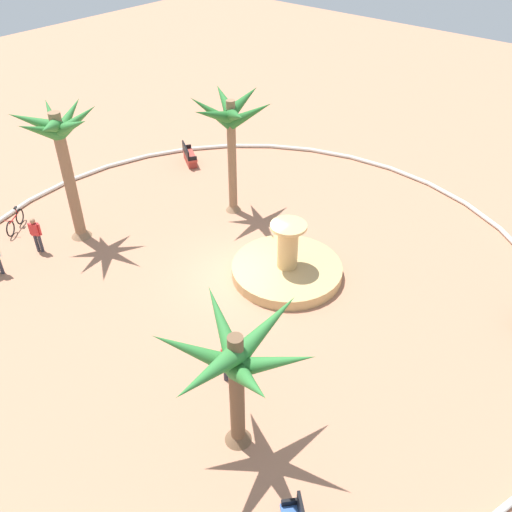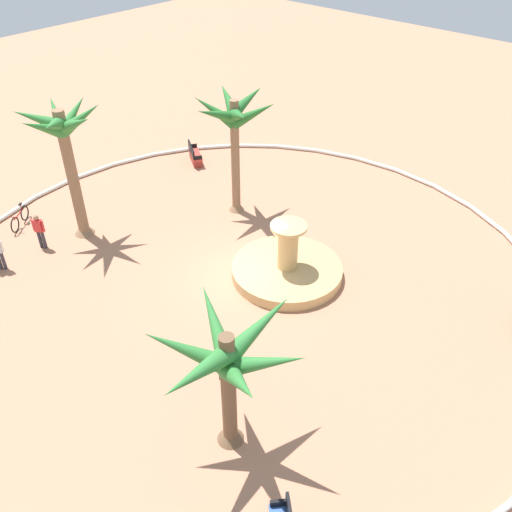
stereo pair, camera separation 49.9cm
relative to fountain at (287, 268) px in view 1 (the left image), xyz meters
name	(u,v)px [view 1 (the left image)]	position (x,y,z in m)	size (l,w,h in m)	color
ground_plane	(243,277)	(1.24, -1.25, -0.33)	(80.00, 80.00, 0.00)	tan
plaza_curb	(243,275)	(1.24, -1.25, -0.23)	(24.03, 24.03, 0.20)	silver
fountain	(287,268)	(0.00, 0.00, 0.00)	(4.41, 4.41, 2.39)	tan
palm_tree_near_fountain	(61,144)	(3.67, -8.58, 4.06)	(3.46, 3.47, 5.97)	#8E6B4C
palm_tree_by_curb	(230,123)	(-2.28, -4.96, 4.00)	(4.02, 3.69, 5.62)	#8E6B4C
palm_tree_mid_plaza	(236,363)	(7.01, 3.65, 2.92)	(4.61, 4.21, 4.39)	brown
bench_west	(190,157)	(-4.37, -10.01, 0.01)	(1.29, 1.62, 1.00)	#B73D33
bicycle_red_frame	(15,222)	(5.21, -11.27, 0.05)	(1.42, 1.08, 0.94)	black
person_cyclist_photo	(36,233)	(5.47, -8.97, 0.58)	(0.35, 0.47, 1.63)	#33333D
person_pedestrian_stroll	(226,358)	(5.49, 1.80, 0.58)	(0.51, 0.30, 1.63)	#33333D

